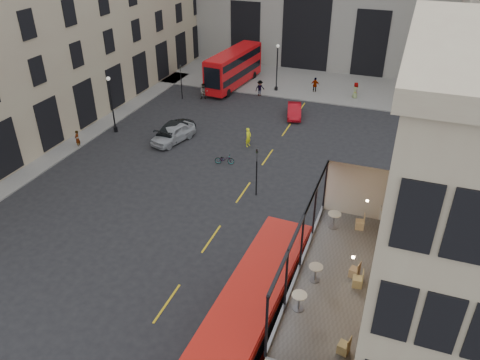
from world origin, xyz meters
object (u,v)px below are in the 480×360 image
(car_b, at_px, (294,111))
(car_c, at_px, (176,128))
(street_lamp_a, at_px, (112,108))
(cafe_table_near, at_px, (299,299))
(pedestrian_d, at_px, (355,91))
(cafe_chair_a, at_px, (344,348))
(cafe_chair_d, at_px, (360,224))
(traffic_light_near, at_px, (257,166))
(traffic_light_far, at_px, (181,77))
(car_a, at_px, (173,133))
(cafe_chair_b, at_px, (358,281))
(street_lamp_b, at_px, (277,71))
(bicycle, at_px, (225,159))
(cafe_table_far, at_px, (334,218))
(cyclist, at_px, (248,137))
(pedestrian_a, at_px, (204,92))
(bus_near, at_px, (253,317))
(pedestrian_e, at_px, (77,139))
(pedestrian_c, at_px, (315,85))
(cafe_table_mid, at_px, (316,271))
(pedestrian_b, at_px, (260,88))
(bus_far, at_px, (234,67))

(car_b, xyz_separation_m, car_c, (-9.07, -8.19, 0.10))
(street_lamp_a, relative_size, cafe_table_near, 6.98)
(pedestrian_d, relative_size, cafe_chair_a, 2.33)
(cafe_table_near, distance_m, cafe_chair_d, 6.49)
(traffic_light_near, relative_size, traffic_light_far, 1.00)
(car_a, bearing_deg, cafe_chair_b, -29.41)
(street_lamp_b, distance_m, car_c, 15.80)
(bicycle, xyz_separation_m, cafe_table_far, (10.80, -12.10, 4.72))
(cyclist, height_order, pedestrian_a, pedestrian_a)
(bus_near, xyz_separation_m, pedestrian_a, (-16.06, 30.20, -1.51))
(car_b, bearing_deg, pedestrian_e, -155.06)
(traffic_light_near, xyz_separation_m, bus_near, (4.37, -13.47, -0.03))
(pedestrian_c, bearing_deg, car_c, 58.99)
(pedestrian_d, bearing_deg, bus_near, 147.66)
(traffic_light_far, relative_size, street_lamp_b, 0.71)
(pedestrian_d, height_order, cafe_chair_a, cafe_chair_a)
(bicycle, relative_size, cafe_table_far, 1.98)
(pedestrian_d, height_order, cafe_table_far, cafe_table_far)
(cyclist, bearing_deg, cafe_table_far, -133.59)
(cafe_table_far, bearing_deg, car_a, 139.16)
(car_c, height_order, cafe_table_mid, cafe_table_mid)
(pedestrian_c, xyz_separation_m, cafe_chair_b, (9.27, -35.27, 3.96))
(cafe_table_far, relative_size, cafe_chair_b, 1.00)
(traffic_light_far, distance_m, pedestrian_e, 14.39)
(pedestrian_b, height_order, cafe_table_far, cafe_table_far)
(car_b, bearing_deg, pedestrian_b, 123.81)
(pedestrian_c, relative_size, pedestrian_e, 1.13)
(street_lamp_b, height_order, car_c, street_lamp_b)
(bus_far, xyz_separation_m, pedestrian_b, (3.91, -2.05, -1.45))
(car_a, bearing_deg, pedestrian_b, 90.78)
(traffic_light_far, bearing_deg, bicycle, -50.93)
(cafe_table_mid, xyz_separation_m, cafe_chair_a, (1.78, -3.33, -0.26))
(traffic_light_far, xyz_separation_m, pedestrian_d, (17.83, 6.74, -1.52))
(bus_far, height_order, pedestrian_c, bus_far)
(street_lamp_b, xyz_separation_m, pedestrian_e, (-12.25, -19.93, -1.61))
(street_lamp_b, bearing_deg, car_a, -107.01)
(pedestrian_c, relative_size, pedestrian_d, 0.97)
(bicycle, bearing_deg, cafe_table_far, -152.36)
(traffic_light_far, relative_size, cafe_table_near, 4.97)
(bus_near, xyz_separation_m, cafe_chair_d, (3.69, 5.40, 2.45))
(car_a, height_order, cafe_chair_d, cafe_chair_d)
(bicycle, distance_m, cafe_chair_b, 20.72)
(traffic_light_far, relative_size, bus_near, 0.35)
(cafe_chair_b, bearing_deg, bus_near, -163.60)
(bicycle, xyz_separation_m, pedestrian_d, (7.81, 19.08, 0.49))
(traffic_light_near, distance_m, bus_near, 14.16)
(pedestrian_b, bearing_deg, pedestrian_a, 162.62)
(car_b, bearing_deg, car_a, -147.64)
(cyclist, relative_size, pedestrian_a, 0.97)
(bicycle, bearing_deg, car_a, 54.26)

